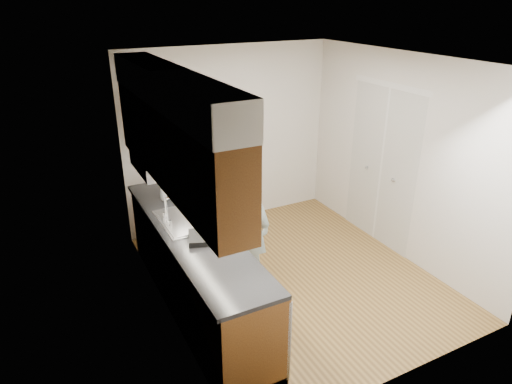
% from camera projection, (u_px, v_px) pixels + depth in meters
% --- Properties ---
extents(floor, '(3.50, 3.50, 0.00)m').
position_uv_depth(floor, '(293.00, 276.00, 5.43)').
color(floor, olive).
rests_on(floor, ground).
extents(ceiling, '(3.50, 3.50, 0.00)m').
position_uv_depth(ceiling, '(301.00, 60.00, 4.43)').
color(ceiling, white).
rests_on(ceiling, wall_left).
extents(wall_left, '(0.02, 3.50, 2.50)m').
position_uv_depth(wall_left, '(161.00, 206.00, 4.30)').
color(wall_left, silver).
rests_on(wall_left, floor).
extents(wall_right, '(0.02, 3.50, 2.50)m').
position_uv_depth(wall_right, '(401.00, 158.00, 5.56)').
color(wall_right, silver).
rests_on(wall_right, floor).
extents(wall_back, '(3.00, 0.02, 2.50)m').
position_uv_depth(wall_back, '(230.00, 137.00, 6.36)').
color(wall_back, silver).
rests_on(wall_back, floor).
extents(counter, '(0.64, 2.80, 1.30)m').
position_uv_depth(counter, '(196.00, 267.00, 4.73)').
color(counter, brown).
rests_on(counter, floor).
extents(upper_cabinets, '(0.47, 2.80, 1.21)m').
position_uv_depth(upper_cabinets, '(171.00, 131.00, 4.13)').
color(upper_cabinets, brown).
rests_on(upper_cabinets, wall_left).
extents(closet_door, '(0.02, 1.22, 2.05)m').
position_uv_depth(closet_door, '(381.00, 168.00, 5.89)').
color(closet_door, silver).
rests_on(closet_door, wall_right).
extents(floor_mat, '(0.57, 0.92, 0.02)m').
position_uv_depth(floor_mat, '(247.00, 284.00, 5.26)').
color(floor_mat, slate).
rests_on(floor_mat, floor).
extents(person, '(0.62, 0.79, 1.95)m').
position_uv_depth(person, '(246.00, 208.00, 4.87)').
color(person, '#A2BEC6').
rests_on(person, floor_mat).
extents(soap_bottle_a, '(0.12, 0.12, 0.25)m').
position_uv_depth(soap_bottle_a, '(164.00, 189.00, 5.14)').
color(soap_bottle_a, silver).
rests_on(soap_bottle_a, counter).
extents(soap_bottle_b, '(0.11, 0.12, 0.21)m').
position_uv_depth(soap_bottle_b, '(169.00, 188.00, 5.24)').
color(soap_bottle_b, silver).
rests_on(soap_bottle_b, counter).
extents(soap_bottle_c, '(0.16, 0.16, 0.17)m').
position_uv_depth(soap_bottle_c, '(176.00, 190.00, 5.22)').
color(soap_bottle_c, silver).
rests_on(soap_bottle_c, counter).
extents(steel_can, '(0.06, 0.06, 0.10)m').
position_uv_depth(steel_can, '(176.00, 196.00, 5.16)').
color(steel_can, '#A5A5AA').
rests_on(steel_can, counter).
extents(dish_rack, '(0.42, 0.38, 0.05)m').
position_uv_depth(dish_rack, '(207.00, 237.00, 4.33)').
color(dish_rack, black).
rests_on(dish_rack, counter).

